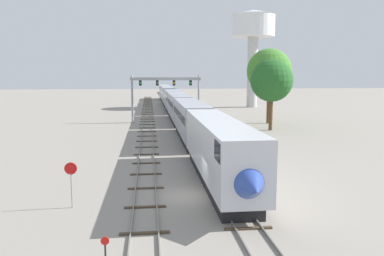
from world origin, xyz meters
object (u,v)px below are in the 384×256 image
signal_gantry (166,88)px  stop_sign (71,178)px  trackside_tree_mid (272,81)px  water_tower (253,30)px  passenger_train (175,103)px  trackside_tree_left (269,71)px

signal_gantry → stop_sign: signal_gantry is taller
stop_sign → trackside_tree_mid: 39.10m
signal_gantry → trackside_tree_mid: trackside_tree_mid is taller
water_tower → stop_sign: bearing=-113.2°
passenger_train → trackside_tree_mid: bearing=-60.6°
stop_sign → signal_gantry: bearing=79.8°
passenger_train → signal_gantry: signal_gantry is taller
signal_gantry → stop_sign: (-7.75, -42.88, -4.05)m
passenger_train → signal_gantry: size_ratio=9.72×
passenger_train → water_tower: 32.23m
passenger_train → water_tower: water_tower is taller
signal_gantry → stop_sign: size_ratio=4.20×
signal_gantry → trackside_tree_left: (17.18, -3.46, 2.85)m
trackside_tree_mid → stop_sign: bearing=-126.0°
stop_sign → trackside_tree_mid: (22.76, 31.32, 5.45)m
water_tower → trackside_tree_mid: bearing=-101.4°
water_tower → trackside_tree_mid: 43.17m
water_tower → trackside_tree_left: size_ratio=1.92×
passenger_train → trackside_tree_mid: (12.76, -22.63, 4.71)m
stop_sign → trackside_tree_mid: bearing=54.0°
stop_sign → trackside_tree_mid: size_ratio=0.27×
passenger_train → signal_gantry: (-2.25, -11.07, 3.31)m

